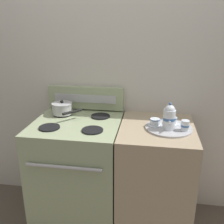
# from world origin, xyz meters

# --- Properties ---
(ground_plane) EXTENTS (6.00, 6.00, 0.00)m
(ground_plane) POSITION_xyz_m (0.00, 0.00, 0.00)
(ground_plane) COLOR brown
(wall_back) EXTENTS (6.00, 0.05, 2.20)m
(wall_back) POSITION_xyz_m (0.00, 0.36, 1.10)
(wall_back) COLOR beige
(wall_back) RESTS_ON ground
(stove) EXTENTS (0.70, 0.71, 0.94)m
(stove) POSITION_xyz_m (-0.29, -0.00, 0.47)
(stove) COLOR #9EAD84
(stove) RESTS_ON ground
(control_panel) EXTENTS (0.69, 0.05, 0.21)m
(control_panel) POSITION_xyz_m (-0.29, 0.31, 1.05)
(control_panel) COLOR #9EAD84
(control_panel) RESTS_ON stove
(side_counter) EXTENTS (0.58, 0.68, 0.93)m
(side_counter) POSITION_xyz_m (0.36, 0.00, 0.47)
(side_counter) COLOR tan
(side_counter) RESTS_ON ground
(saucepan) EXTENTS (0.28, 0.28, 0.12)m
(saucepan) POSITION_xyz_m (-0.46, 0.15, 0.99)
(saucepan) COLOR #B7B7BC
(saucepan) RESTS_ON stove
(serving_tray) EXTENTS (0.36, 0.36, 0.01)m
(serving_tray) POSITION_xyz_m (0.44, -0.02, 0.94)
(serving_tray) COLOR #B2B2B7
(serving_tray) RESTS_ON side_counter
(teapot) EXTENTS (0.09, 0.15, 0.21)m
(teapot) POSITION_xyz_m (0.44, -0.06, 1.04)
(teapot) COLOR silver
(teapot) RESTS_ON serving_tray
(teacup_left) EXTENTS (0.12, 0.12, 0.05)m
(teacup_left) POSITION_xyz_m (0.47, 0.05, 0.97)
(teacup_left) COLOR silver
(teacup_left) RESTS_ON serving_tray
(teacup_right) EXTENTS (0.12, 0.12, 0.05)m
(teacup_right) POSITION_xyz_m (0.33, -0.00, 0.97)
(teacup_right) COLOR silver
(teacup_right) RESTS_ON serving_tray
(creamer_jug) EXTENTS (0.06, 0.06, 0.08)m
(creamer_jug) POSITION_xyz_m (0.55, -0.07, 0.98)
(creamer_jug) COLOR silver
(creamer_jug) RESTS_ON serving_tray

